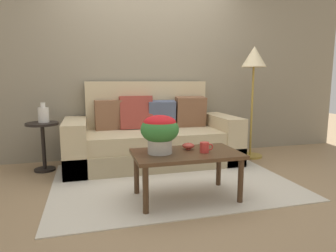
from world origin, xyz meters
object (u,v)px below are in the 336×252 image
Objects in this scene: coffee_table at (187,158)px; potted_plant at (160,130)px; couch at (152,138)px; snack_bowl at (188,146)px; coffee_mug at (205,147)px; side_table at (43,138)px; table_vase at (43,114)px; floor_lamp at (254,68)px.

potted_plant reaches higher than coffee_table.
couch reaches higher than potted_plant.
snack_bowl is (0.09, -1.17, 0.15)m from couch.
coffee_mug is 1.09× the size of snack_bowl.
coffee_table is 0.37m from potted_plant.
side_table is 5.09× the size of snack_bowl.
couch is 1.35m from coffee_mug.
table_vase is (-1.43, 1.21, 0.21)m from snack_bowl.
snack_bowl is at bearing -40.25° from table_vase.
floor_lamp reaches higher than snack_bowl.
table_vase is (-1.33, 0.03, 0.36)m from couch.
coffee_table is 1.90m from side_table.
table_vase is (-2.76, 0.09, -0.57)m from floor_lamp.
table_vase is at bearing 178.04° from floor_lamp.
snack_bowl is at bearing 123.79° from coffee_mug.
coffee_mug is (1.55, -1.35, 0.08)m from side_table.
couch is at bearing 80.69° from potted_plant.
snack_bowl is at bearing 14.14° from potted_plant.
snack_bowl is (-0.10, 0.16, -0.01)m from coffee_mug.
coffee_table is at bearing -5.60° from potted_plant.
coffee_table is 8.35× the size of snack_bowl.
coffee_table is at bearing -138.85° from floor_lamp.
floor_lamp is 12.25× the size of coffee_mug.
couch is at bearing -1.39° from table_vase.
floor_lamp is at bearing -2.49° from couch.
couch is 3.72× the size of side_table.
couch is at bearing -0.61° from side_table.
potted_plant is 0.35m from snack_bowl.
couch is 1.36m from side_table.
table_vase is at bearing 136.51° from coffee_table.
snack_bowl is (0.05, 0.10, 0.09)m from coffee_table.
table_vase is at bearing 139.75° from snack_bowl.
potted_plant is 2.72× the size of coffee_mug.
coffee_mug is (-1.23, -1.27, -0.77)m from floor_lamp.
side_table is at bearing 140.57° from snack_bowl.
coffee_table is (0.04, -1.27, 0.06)m from couch.
couch is 17.37× the size of coffee_mug.
snack_bowl is at bearing -39.43° from side_table.
coffee_mug reaches higher than snack_bowl.
potted_plant is 1.71m from table_vase.
side_table is 4.67× the size of coffee_mug.
potted_plant reaches higher than snack_bowl.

